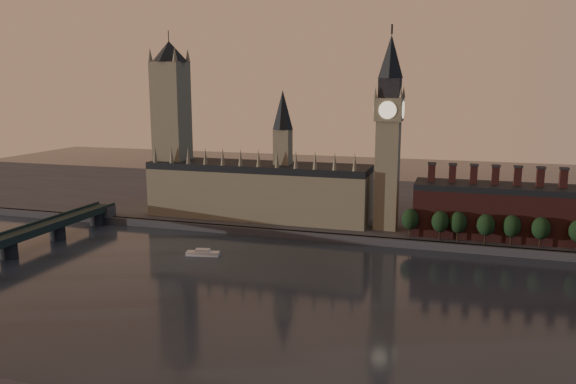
# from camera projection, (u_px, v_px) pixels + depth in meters

# --- Properties ---
(ground) EXTENTS (900.00, 900.00, 0.00)m
(ground) POSITION_uv_depth(u_px,v_px,m) (319.00, 309.00, 204.90)
(ground) COLOR black
(ground) RESTS_ON ground
(north_bank) EXTENTS (900.00, 182.00, 4.00)m
(north_bank) POSITION_uv_depth(u_px,v_px,m) (383.00, 206.00, 371.82)
(north_bank) COLOR #414146
(north_bank) RESTS_ON ground
(palace_of_westminster) EXTENTS (130.00, 30.30, 74.00)m
(palace_of_westminster) POSITION_uv_depth(u_px,v_px,m) (259.00, 188.00, 327.40)
(palace_of_westminster) COLOR #746C53
(palace_of_westminster) RESTS_ON north_bank
(victoria_tower) EXTENTS (24.00, 24.00, 108.00)m
(victoria_tower) POSITION_uv_depth(u_px,v_px,m) (172.00, 122.00, 336.52)
(victoria_tower) COLOR #746C53
(victoria_tower) RESTS_ON north_bank
(big_ben) EXTENTS (15.00, 15.00, 107.00)m
(big_ben) POSITION_uv_depth(u_px,v_px,m) (389.00, 131.00, 294.85)
(big_ben) COLOR #746C53
(big_ben) RESTS_ON north_bank
(chimney_block) EXTENTS (110.00, 25.00, 37.00)m
(chimney_block) POSITION_uv_depth(u_px,v_px,m) (526.00, 212.00, 281.94)
(chimney_block) COLOR #4D201D
(chimney_block) RESTS_ON north_bank
(embankment_tree_0) EXTENTS (8.60, 8.60, 14.88)m
(embankment_tree_0) POSITION_uv_depth(u_px,v_px,m) (410.00, 219.00, 284.93)
(embankment_tree_0) COLOR black
(embankment_tree_0) RESTS_ON north_bank
(embankment_tree_1) EXTENTS (8.60, 8.60, 14.88)m
(embankment_tree_1) POSITION_uv_depth(u_px,v_px,m) (440.00, 222.00, 279.92)
(embankment_tree_1) COLOR black
(embankment_tree_1) RESTS_ON north_bank
(embankment_tree_2) EXTENTS (8.60, 8.60, 14.88)m
(embankment_tree_2) POSITION_uv_depth(u_px,v_px,m) (458.00, 222.00, 278.18)
(embankment_tree_2) COLOR black
(embankment_tree_2) RESTS_ON north_bank
(embankment_tree_3) EXTENTS (8.60, 8.60, 14.88)m
(embankment_tree_3) POSITION_uv_depth(u_px,v_px,m) (486.00, 225.00, 273.26)
(embankment_tree_3) COLOR black
(embankment_tree_3) RESTS_ON north_bank
(embankment_tree_4) EXTENTS (8.60, 8.60, 14.88)m
(embankment_tree_4) POSITION_uv_depth(u_px,v_px,m) (512.00, 226.00, 270.84)
(embankment_tree_4) COLOR black
(embankment_tree_4) RESTS_ON north_bank
(embankment_tree_5) EXTENTS (8.60, 8.60, 14.88)m
(embankment_tree_5) POSITION_uv_depth(u_px,v_px,m) (541.00, 228.00, 266.70)
(embankment_tree_5) COLOR black
(embankment_tree_5) RESTS_ON north_bank
(river_boat) EXTENTS (16.59, 7.68, 3.20)m
(river_boat) POSITION_uv_depth(u_px,v_px,m) (203.00, 253.00, 269.20)
(river_boat) COLOR silver
(river_boat) RESTS_ON ground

